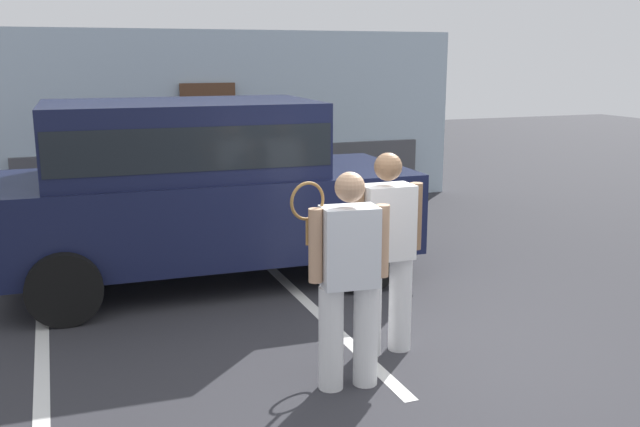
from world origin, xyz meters
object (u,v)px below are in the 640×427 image
at_px(parked_suv, 196,182).
at_px(tennis_player_man, 348,277).
at_px(potted_plant_by_porch, 359,186).
at_px(tennis_player_woman, 386,252).

height_order(parked_suv, tennis_player_man, parked_suv).
distance_m(parked_suv, potted_plant_by_porch, 4.19).
distance_m(tennis_player_woman, potted_plant_by_porch, 5.63).
height_order(tennis_player_woman, potted_plant_by_porch, tennis_player_woman).
xyz_separation_m(tennis_player_woman, potted_plant_by_porch, (2.07, 5.21, -0.46)).
bearing_deg(parked_suv, tennis_player_woman, -64.72).
bearing_deg(potted_plant_by_porch, tennis_player_woman, -111.66).
bearing_deg(parked_suv, tennis_player_man, -77.84).
xyz_separation_m(parked_suv, potted_plant_by_porch, (3.17, 2.64, -0.70)).
relative_size(parked_suv, tennis_player_man, 2.74).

